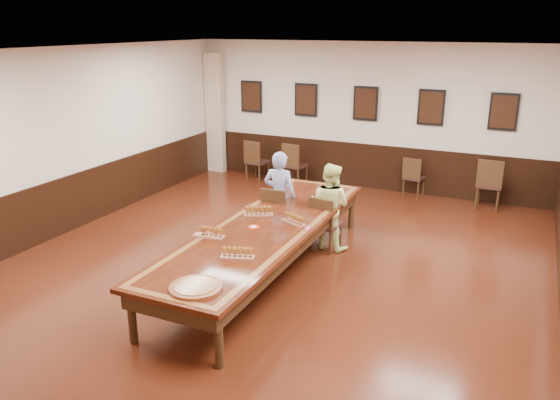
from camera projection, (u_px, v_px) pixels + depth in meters
The scene contains 23 objects.
floor at pixel (266, 273), 8.16m from camera, with size 8.00×10.00×0.02m, color black.
ceiling at pixel (264, 51), 7.17m from camera, with size 8.00×10.00×0.02m, color white.
wall_back at pixel (366, 117), 11.99m from camera, with size 8.00×0.02×3.20m, color beige.
wall_left at pixel (54, 144), 9.26m from camera, with size 0.02×10.00×3.20m, color beige.
chair_man at pixel (277, 214), 9.24m from camera, with size 0.45×0.49×0.97m, color #321816, non-canonical shape.
chair_woman at pixel (326, 223), 8.90m from camera, with size 0.43×0.47×0.92m, color #321816, non-canonical shape.
spare_chair_a at pixel (257, 160), 12.84m from camera, with size 0.45×0.50×0.97m, color #321816, non-canonical shape.
spare_chair_b at pixel (295, 164), 12.48m from camera, with size 0.46×0.50×0.98m, color #321816, non-canonical shape.
spare_chair_c at pixel (414, 176), 11.72m from camera, with size 0.40×0.44×0.85m, color #321816, non-canonical shape.
spare_chair_d at pixel (490, 183), 10.89m from camera, with size 0.48×0.53×1.03m, color #321816, non-canonical shape.
person_man at pixel (280, 196), 9.24m from camera, with size 0.56×0.37×1.54m, color #4656AF.
person_woman at pixel (330, 206), 8.89m from camera, with size 0.71×0.55×1.43m, color #EEFA9C.
pink_phone at pixel (308, 228), 7.82m from camera, with size 0.06×0.13×0.01m, color #D24695.
curtain at pixel (215, 114), 13.37m from camera, with size 0.45×0.18×2.90m, color tan.
wainscoting at pixel (266, 242), 8.00m from camera, with size 8.00×10.00×1.00m.
conference_table at pixel (266, 235), 7.97m from camera, with size 1.40×5.00×0.76m.
posters at pixel (366, 103), 11.84m from camera, with size 6.14×0.04×0.74m.
flight_a at pixel (258, 211), 8.32m from camera, with size 0.45×0.32×0.16m.
flight_b at pixel (294, 219), 7.99m from camera, with size 0.42×0.28×0.15m.
flight_c at pixel (210, 232), 7.48m from camera, with size 0.45×0.18×0.16m.
flight_d at pixel (237, 253), 6.81m from camera, with size 0.44×0.26×0.16m.
red_plate_grp at pixel (254, 227), 7.85m from camera, with size 0.18×0.18×0.02m.
carved_platter at pixel (196, 287), 6.03m from camera, with size 0.63×0.63×0.05m.
Camera 1 is at (3.30, -6.65, 3.55)m, focal length 35.00 mm.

